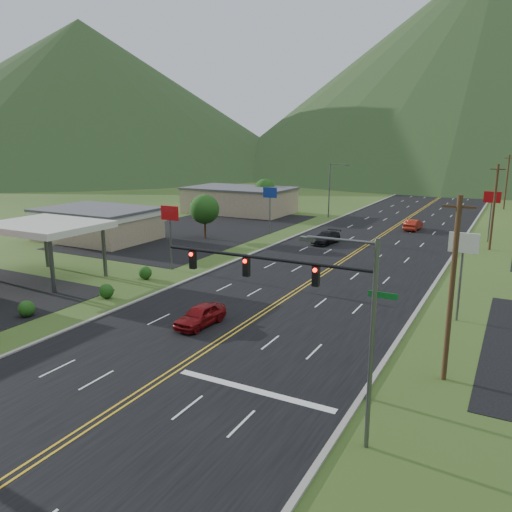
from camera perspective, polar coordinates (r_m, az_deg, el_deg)
The scene contains 20 objects.
traffic_signal at distance 25.76m, azimuth 4.71°, elevation -3.46°, with size 13.10×0.43×7.00m.
streetlight_east at distance 20.77m, azimuth 12.30°, elevation -8.31°, with size 3.28×0.25×9.00m.
streetlight_west at distance 83.84m, azimuth 8.59°, elevation 7.87°, with size 3.28×0.25×9.00m.
gas_canopy at distance 49.62m, azimuth -22.88°, elevation 3.06°, with size 10.00×8.00×5.30m.
building_west_mid at distance 67.91m, azimuth -17.67°, elevation 3.71°, with size 14.40×10.40×4.10m.
building_west_far at distance 89.14m, azimuth -1.90°, elevation 6.42°, with size 18.40×11.40×4.50m.
pole_sign_west_a at distance 49.68m, azimuth -9.81°, elevation 4.13°, with size 2.00×0.18×6.40m.
pole_sign_west_b at distance 68.23m, azimuth 1.60°, elevation 6.72°, with size 2.00×0.18×6.40m.
pole_sign_east_a at distance 37.63m, azimuth 22.58°, elevation 0.44°, with size 2.00×0.18×6.40m.
pole_sign_east_b at distance 69.21m, azimuth 25.34°, elevation 5.56°, with size 2.00×0.18×6.40m.
tree_west_a at distance 65.36m, azimuth -5.90°, elevation 5.35°, with size 3.84×3.84×5.82m.
tree_west_b at distance 91.04m, azimuth 1.01°, elevation 7.60°, with size 3.84×3.84×5.82m.
utility_pole_a at distance 27.89m, azimuth 21.47°, elevation -3.49°, with size 1.60×0.28×10.00m.
utility_pole_b at distance 64.22m, azimuth 25.54°, elevation 5.11°, with size 1.60×0.28×10.00m.
utility_pole_c at distance 104.03m, azimuth 26.73°, elevation 7.59°, with size 1.60×0.28×10.00m.
mountain_n at distance 231.22m, azimuth 25.30°, elevation 19.36°, with size 220.00×220.00×85.00m, color #273D1C.
mountain_nw at distance 228.33m, azimuth -19.08°, elevation 16.80°, with size 190.00×190.00×60.00m, color #273D1C.
car_red_near at distance 35.11m, azimuth -6.39°, elevation -6.81°, with size 1.75×4.34×1.48m, color maroon.
car_dark_mid at distance 62.78m, azimuth 8.00°, elevation 2.06°, with size 2.09×5.14×1.49m, color black.
car_red_far at distance 75.09m, azimuth 17.54°, elevation 3.41°, with size 1.64×4.71×1.55m, color maroon.
Camera 1 is at (16.18, -8.72, 12.67)m, focal length 35.00 mm.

